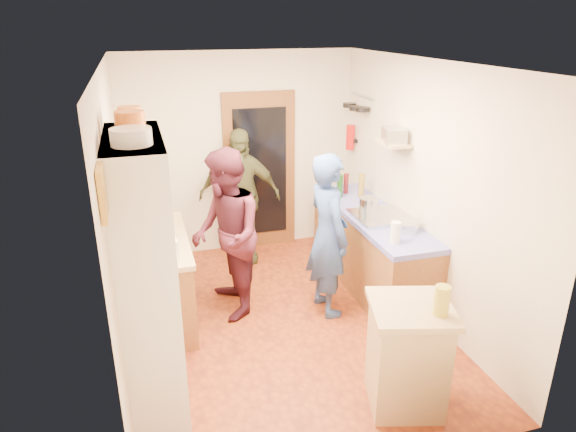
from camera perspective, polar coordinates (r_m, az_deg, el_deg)
name	(u,v)px	position (r m, az deg, el deg)	size (l,w,h in m)	color
floor	(283,322)	(5.47, -0.55, -11.70)	(3.00, 4.00, 0.02)	#913C13
ceiling	(282,61)	(4.61, -0.66, 16.85)	(3.00, 4.00, 0.02)	silver
wall_back	(240,154)	(6.76, -5.34, 6.86)	(3.00, 0.02, 2.60)	beige
wall_front	(375,312)	(3.18, 9.61, -10.50)	(3.00, 0.02, 2.60)	beige
wall_left	(117,221)	(4.72, -18.49, -0.51)	(0.02, 4.00, 2.60)	beige
wall_right	(423,190)	(5.47, 14.80, 2.81)	(0.02, 4.00, 2.60)	beige
door_frame	(260,172)	(6.84, -3.14, 4.91)	(0.95, 0.06, 2.10)	brown
door_glass	(261,173)	(6.80, -3.07, 4.84)	(0.70, 0.02, 1.70)	black
hutch_body	(147,279)	(4.07, -15.35, -6.82)	(0.40, 1.20, 2.20)	white
hutch_top_shelf	(132,139)	(3.70, -16.96, 8.15)	(0.40, 1.14, 0.04)	white
plate_stack	(131,137)	(3.42, -17.04, 8.42)	(0.26, 0.26, 0.11)	white
orange_pot_a	(130,123)	(3.74, -17.14, 9.85)	(0.20, 0.20, 0.16)	orange
orange_pot_b	(130,117)	(4.00, -17.17, 10.46)	(0.17, 0.17, 0.15)	orange
left_counter_base	(159,281)	(5.49, -14.13, -7.02)	(0.60, 1.40, 0.85)	brown
left_counter_top	(155,241)	(5.29, -14.56, -2.72)	(0.64, 1.44, 0.05)	tan
toaster	(163,251)	(4.76, -13.77, -3.76)	(0.26, 0.18, 0.20)	white
kettle	(149,236)	(5.13, -15.16, -2.18)	(0.16, 0.16, 0.17)	white
orange_bowl	(162,231)	(5.35, -13.83, -1.60)	(0.19, 0.19, 0.08)	orange
chopping_board	(154,218)	(5.81, -14.69, -0.16)	(0.30, 0.22, 0.03)	tan
right_counter_base	(370,251)	(6.06, 9.11, -3.90)	(0.60, 2.20, 0.84)	brown
right_counter_top	(372,215)	(5.88, 9.36, 0.08)	(0.62, 2.22, 0.06)	#0302B4
hob	(379,216)	(5.72, 10.13, -0.05)	(0.55, 0.58, 0.04)	silver
pot_on_hob	(368,204)	(5.83, 8.93, 1.36)	(0.21, 0.21, 0.14)	silver
bottle_a	(340,186)	(6.30, 5.78, 3.35)	(0.07, 0.07, 0.28)	#143F14
bottle_b	(346,183)	(6.46, 6.46, 3.62)	(0.06, 0.06, 0.25)	#591419
bottle_c	(362,185)	(6.35, 8.18, 3.42)	(0.07, 0.07, 0.29)	olive
paper_towel	(395,232)	(5.10, 11.84, -1.80)	(0.10, 0.10, 0.22)	white
mixing_bowl	(406,226)	(5.43, 12.95, -1.08)	(0.27, 0.27, 0.10)	silver
island_base	(407,358)	(4.33, 13.05, -15.14)	(0.55, 0.55, 0.86)	tan
island_top	(412,309)	(4.08, 13.58, -9.97)	(0.62, 0.62, 0.05)	tan
cutting_board	(404,304)	(4.11, 12.74, -9.53)	(0.35, 0.28, 0.02)	white
oil_jar	(442,300)	(3.96, 16.72, -8.98)	(0.12, 0.12, 0.23)	#AD9E2D
pan_rail	(361,96)	(6.60, 8.17, 13.04)	(0.02, 0.02, 0.65)	silver
pan_hang_a	(362,109)	(6.44, 8.26, 11.66)	(0.18, 0.18, 0.05)	black
pan_hang_b	(356,108)	(6.62, 7.52, 11.78)	(0.16, 0.16, 0.05)	black
pan_hang_c	(349,105)	(6.80, 6.84, 12.14)	(0.17, 0.17, 0.05)	black
wall_shelf	(393,143)	(5.67, 11.64, 7.93)	(0.26, 0.42, 0.03)	tan
radio	(394,135)	(5.66, 11.70, 8.81)	(0.22, 0.30, 0.15)	silver
ext_bracket	(354,141)	(6.87, 7.38, 8.30)	(0.06, 0.10, 0.04)	black
fire_extinguisher	(350,137)	(6.83, 6.93, 8.68)	(0.11, 0.11, 0.32)	red
picture_frame	(102,193)	(3.02, -19.94, 2.40)	(0.03, 0.25, 0.30)	gold
person_hob	(332,236)	(5.29, 4.91, -2.20)	(0.63, 0.41, 1.73)	#2F4B8E
person_left	(228,233)	(5.31, -6.63, -1.91)	(0.87, 0.67, 1.78)	#411623
person_back	(241,196)	(6.47, -5.28, 2.17)	(1.01, 0.42, 1.73)	#3F4126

